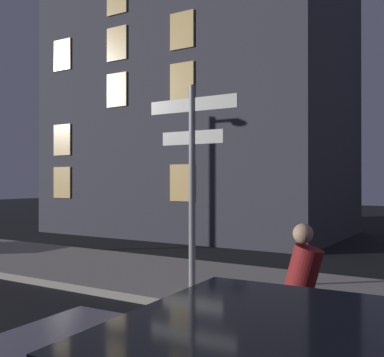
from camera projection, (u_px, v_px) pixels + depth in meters
The scene contains 4 objects.
sidewalk_kerb at pixel (191, 280), 9.30m from camera, with size 40.00×3.49×0.14m, color gray.
signpost at pixel (192, 167), 8.23m from camera, with size 1.79×0.12×3.63m.
cyclist at pixel (308, 304), 4.96m from camera, with size 1.82×0.35×1.61m.
building_left_block at pixel (200, 72), 18.69m from camera, with size 11.10×6.89×12.92m.
Camera 1 is at (4.94, -0.39, 2.07)m, focal length 43.33 mm.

